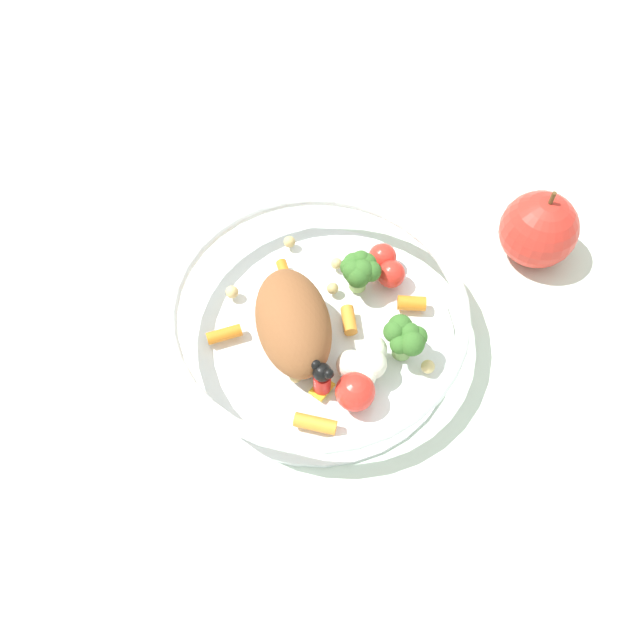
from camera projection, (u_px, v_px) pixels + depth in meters
ground_plane at (315, 347)px, 0.54m from camera, size 2.40×2.40×0.00m
food_container at (322, 319)px, 0.52m from camera, size 0.24×0.24×0.06m
loose_apple at (539, 230)px, 0.57m from camera, size 0.07×0.07×0.08m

